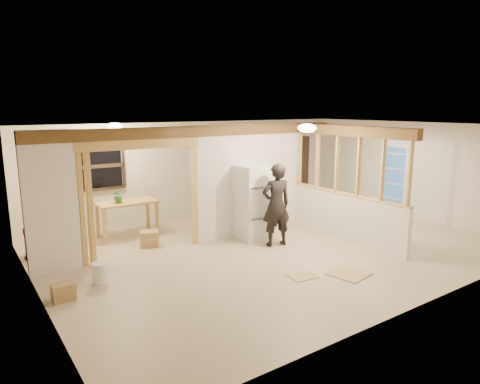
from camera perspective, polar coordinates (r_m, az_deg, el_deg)
floor at (r=8.99m, az=4.85°, el=-7.43°), size 9.00×6.50×0.01m
ceiling at (r=8.53m, az=5.13°, el=8.73°), size 9.00×6.50×0.01m
wall_back at (r=11.33m, az=-5.51°, el=3.00°), size 9.00×0.01×2.50m
wall_front at (r=6.56m, az=23.34°, el=-3.98°), size 9.00×0.01×2.50m
wall_left at (r=6.83m, az=-25.70°, el=-3.62°), size 0.01×6.50×2.50m
wall_right at (r=12.01m, az=21.83°, el=2.71°), size 0.01×6.50×2.50m
partition_left_stub at (r=8.05m, az=-23.92°, el=-1.33°), size 0.90×0.12×2.50m
partition_center at (r=9.73m, az=1.41°, el=1.68°), size 2.80×0.12×2.50m
doorway_frame at (r=8.52m, az=-12.91°, el=-1.02°), size 2.46×0.14×2.20m
header_beam_back at (r=8.95m, az=-4.85°, el=8.09°), size 7.00×0.18×0.22m
header_beam_right at (r=9.36m, az=14.35°, el=7.92°), size 0.18×3.30×0.22m
pony_wall at (r=9.65m, az=13.81°, el=-3.29°), size 0.12×3.20×1.00m
stud_partition at (r=9.43m, az=14.14°, el=3.55°), size 0.14×3.20×1.32m
window_back at (r=10.22m, az=-18.18°, el=3.29°), size 1.12×0.10×1.10m
french_door at (r=12.21m, az=19.98°, el=1.78°), size 0.12×0.86×2.00m
ceiling_dome_main at (r=8.35m, az=8.94°, el=8.45°), size 0.36×0.36×0.16m
ceiling_dome_util at (r=9.34m, az=-16.40°, el=8.42°), size 0.32×0.32×0.14m
hanging_bulb at (r=8.88m, az=-11.77°, el=6.57°), size 0.07×0.07×0.07m
refrigerator at (r=9.38m, az=1.75°, el=-1.37°), size 0.67×0.65×1.64m
woman at (r=8.91m, az=4.85°, el=-1.72°), size 0.71×0.54×1.75m
work_table at (r=9.92m, az=-14.76°, el=-3.49°), size 1.29×0.65×0.81m
potted_plant at (r=9.69m, az=-15.94°, el=-0.47°), size 0.33×0.30×0.32m
shop_vac at (r=9.21m, az=-25.55°, el=-6.07°), size 0.56×0.56×0.60m
bookshelf at (r=12.94m, az=7.00°, el=2.90°), size 1.00×0.33×2.01m
bucket at (r=7.58m, az=-18.17°, el=-10.22°), size 0.31×0.31×0.34m
box_util_a at (r=9.22m, az=-12.01°, el=-6.08°), size 0.47×0.44×0.32m
box_util_b at (r=9.14m, az=-24.33°, el=-7.03°), size 0.42×0.42×0.32m
box_front at (r=7.15m, az=-22.50°, el=-12.19°), size 0.33×0.27×0.26m
floor_panel_near at (r=7.83m, az=14.28°, el=-10.52°), size 0.71×0.71×0.02m
floor_panel_far at (r=7.58m, az=8.34°, el=-11.06°), size 0.50×0.42×0.01m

